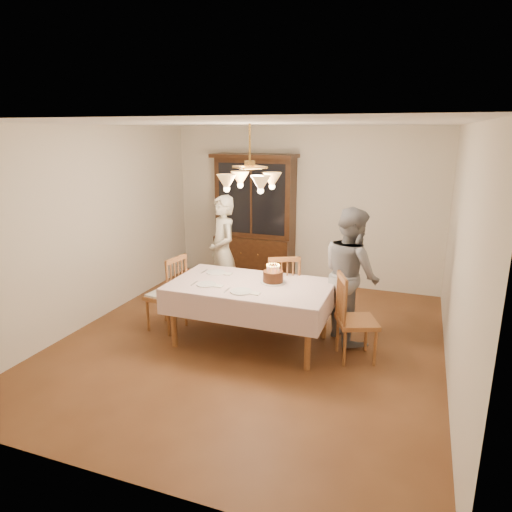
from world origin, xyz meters
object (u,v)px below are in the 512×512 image
at_px(dining_table, 250,290).
at_px(china_hutch, 255,222).
at_px(elderly_woman, 223,252).
at_px(birthday_cake, 273,277).
at_px(chair_far_side, 282,294).

distance_m(dining_table, china_hutch, 2.41).
bearing_deg(elderly_woman, birthday_cake, 6.11).
bearing_deg(elderly_woman, china_hutch, 134.22).
bearing_deg(dining_table, chair_far_side, 70.20).
relative_size(elderly_woman, birthday_cake, 5.50).
height_order(china_hutch, birthday_cake, china_hutch).
relative_size(china_hutch, elderly_woman, 1.31).
bearing_deg(dining_table, china_hutch, 108.86).
xyz_separation_m(dining_table, china_hutch, (-0.77, 2.25, 0.36)).
height_order(china_hutch, elderly_woman, china_hutch).
bearing_deg(birthday_cake, dining_table, -151.61).
xyz_separation_m(dining_table, chair_far_side, (0.22, 0.60, -0.24)).
distance_m(dining_table, chair_far_side, 0.68).
bearing_deg(dining_table, elderly_woman, 128.86).
height_order(china_hutch, chair_far_side, china_hutch).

